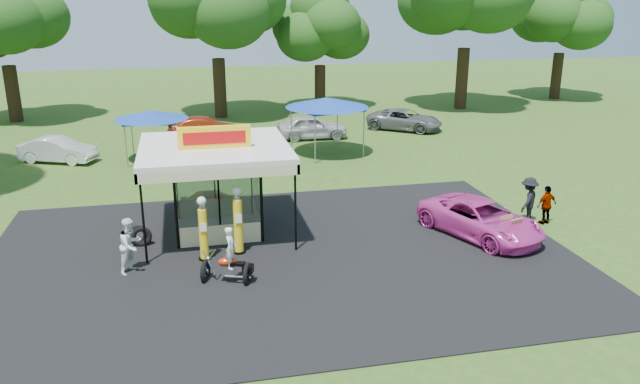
% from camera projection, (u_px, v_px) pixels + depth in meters
% --- Properties ---
extents(ground, '(120.00, 120.00, 0.00)m').
position_uv_depth(ground, '(293.00, 282.00, 19.67)').
color(ground, '#2C5019').
rests_on(ground, ground).
extents(asphalt_apron, '(20.00, 14.00, 0.04)m').
position_uv_depth(asphalt_apron, '(283.00, 257.00, 21.52)').
color(asphalt_apron, black).
rests_on(asphalt_apron, ground).
extents(gas_station_kiosk, '(5.40, 5.40, 4.18)m').
position_uv_depth(gas_station_kiosk, '(216.00, 186.00, 23.35)').
color(gas_station_kiosk, white).
rests_on(gas_station_kiosk, ground).
extents(gas_pump_left, '(0.43, 0.43, 2.29)m').
position_uv_depth(gas_pump_left, '(203.00, 230.00, 20.95)').
color(gas_pump_left, black).
rests_on(gas_pump_left, ground).
extents(gas_pump_right, '(0.46, 0.46, 2.47)m').
position_uv_depth(gas_pump_right, '(238.00, 222.00, 21.48)').
color(gas_pump_right, black).
rests_on(gas_pump_right, ground).
extents(motorcycle, '(1.70, 1.23, 1.93)m').
position_uv_depth(motorcycle, '(229.00, 260.00, 19.45)').
color(motorcycle, black).
rests_on(motorcycle, ground).
extents(spare_tires, '(0.89, 0.56, 0.76)m').
position_uv_depth(spare_tires, '(140.00, 236.00, 22.40)').
color(spare_tires, black).
rests_on(spare_tires, ground).
extents(a_frame_sign, '(0.66, 0.71, 1.08)m').
position_uv_depth(a_frame_sign, '(510.00, 231.00, 22.36)').
color(a_frame_sign, '#593819').
rests_on(a_frame_sign, ground).
extents(kiosk_car, '(2.82, 1.13, 0.96)m').
position_uv_depth(kiosk_car, '(215.00, 201.00, 25.80)').
color(kiosk_car, yellow).
rests_on(kiosk_car, ground).
extents(pink_sedan, '(3.98, 5.43, 1.37)m').
position_uv_depth(pink_sedan, '(481.00, 219.00, 23.18)').
color(pink_sedan, '#DF3CA6').
rests_on(pink_sedan, ground).
extents(spectator_west, '(1.11, 1.15, 1.86)m').
position_uv_depth(spectator_west, '(131.00, 245.00, 20.13)').
color(spectator_west, white).
rests_on(spectator_west, ground).
extents(spectator_east_a, '(1.34, 1.31, 1.85)m').
position_uv_depth(spectator_east_a, '(528.00, 200.00, 24.51)').
color(spectator_east_a, black).
rests_on(spectator_east_a, ground).
extents(spectator_east_b, '(0.97, 0.55, 1.56)m').
position_uv_depth(spectator_east_b, '(547.00, 205.00, 24.39)').
color(spectator_east_b, gray).
rests_on(spectator_east_b, ground).
extents(bg_car_a, '(4.31, 2.88, 1.34)m').
position_uv_depth(bg_car_a, '(58.00, 150.00, 33.31)').
color(bg_car_a, silver).
rests_on(bg_car_a, ground).
extents(bg_car_b, '(4.88, 2.37, 1.37)m').
position_uv_depth(bg_car_b, '(206.00, 128.00, 38.63)').
color(bg_car_b, '#98280B').
rests_on(bg_car_b, ground).
extents(bg_car_c, '(4.43, 1.88, 1.50)m').
position_uv_depth(bg_car_c, '(312.00, 127.00, 38.60)').
color(bg_car_c, silver).
rests_on(bg_car_c, ground).
extents(bg_car_d, '(5.25, 4.76, 1.36)m').
position_uv_depth(bg_car_d, '(405.00, 120.00, 41.08)').
color(bg_car_d, slate).
rests_on(bg_car_d, ground).
extents(tent_west, '(3.90, 3.90, 2.73)m').
position_uv_depth(tent_west, '(151.00, 115.00, 33.14)').
color(tent_west, gray).
rests_on(tent_west, ground).
extents(tent_east, '(4.60, 4.60, 3.21)m').
position_uv_depth(tent_east, '(327.00, 103.00, 34.24)').
color(tent_east, gray).
rests_on(tent_east, ground).
extents(oak_far_b, '(9.00, 9.00, 10.73)m').
position_uv_depth(oak_far_b, '(2.00, 21.00, 41.99)').
color(oak_far_b, black).
rests_on(oak_far_b, ground).
extents(oak_far_c, '(10.09, 10.09, 11.89)m').
position_uv_depth(oak_far_c, '(216.00, 9.00, 43.17)').
color(oak_far_c, black).
rests_on(oak_far_c, ground).
extents(oak_far_d, '(7.78, 7.78, 9.26)m').
position_uv_depth(oak_far_d, '(320.00, 31.00, 46.95)').
color(oak_far_d, black).
rests_on(oak_far_d, ground).
extents(oak_far_f, '(8.62, 8.62, 10.38)m').
position_uv_depth(oak_far_f, '(563.00, 18.00, 51.32)').
color(oak_far_f, black).
rests_on(oak_far_f, ground).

